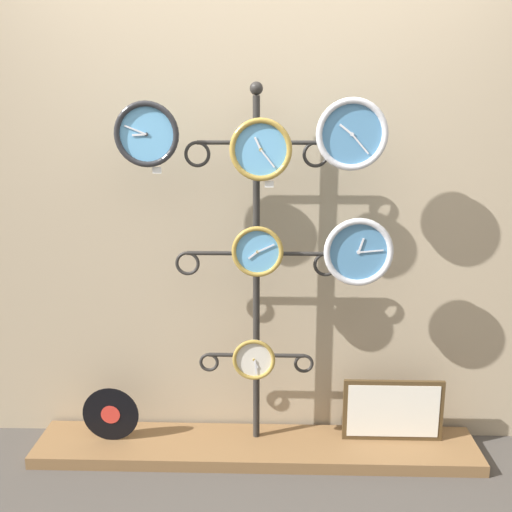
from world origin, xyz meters
TOP-DOWN VIEW (x-y plane):
  - ground_plane at (0.00, 0.00)m, footprint 12.00×12.00m
  - shop_wall at (0.00, 0.57)m, footprint 4.40×0.04m
  - low_shelf at (0.00, 0.35)m, footprint 2.20×0.36m
  - display_stand at (0.00, 0.41)m, footprint 0.77×0.41m
  - clock_top_left at (-0.48, 0.31)m, footprint 0.29×0.04m
  - clock_top_center at (0.02, 0.31)m, footprint 0.28×0.04m
  - clock_top_right at (0.42, 0.32)m, footprint 0.31×0.04m
  - clock_middle_center at (0.01, 0.33)m, footprint 0.24×0.04m
  - clock_middle_right at (0.47, 0.31)m, footprint 0.32×0.04m
  - clock_bottom_center at (-0.01, 0.31)m, footprint 0.20×0.04m
  - vinyl_record at (-0.73, 0.35)m, footprint 0.28×0.01m
  - picture_frame at (0.68, 0.40)m, footprint 0.50×0.02m
  - price_tag_upper at (-0.44, 0.31)m, footprint 0.04×0.00m
  - price_tag_mid at (0.06, 0.31)m, footprint 0.04×0.00m

SIDE VIEW (x-z plane):
  - ground_plane at x=0.00m, z-range 0.00..0.00m
  - low_shelf at x=0.00m, z-range 0.00..0.06m
  - vinyl_record at x=-0.73m, z-range 0.06..0.34m
  - picture_frame at x=0.68m, z-range 0.06..0.38m
  - clock_bottom_center at x=-0.01m, z-range 0.42..0.63m
  - display_stand at x=0.00m, z-range -0.35..1.45m
  - clock_middle_center at x=0.01m, z-range 0.93..1.17m
  - clock_middle_right at x=0.47m, z-range 0.90..1.21m
  - price_tag_mid at x=0.06m, z-range 1.34..1.37m
  - shop_wall at x=0.00m, z-range 0.00..2.80m
  - price_tag_upper at x=-0.44m, z-range 1.40..1.43m
  - clock_top_center at x=0.02m, z-range 1.37..1.65m
  - clock_top_left at x=-0.48m, z-range 1.43..1.72m
  - clock_top_right at x=0.42m, z-range 1.42..1.73m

